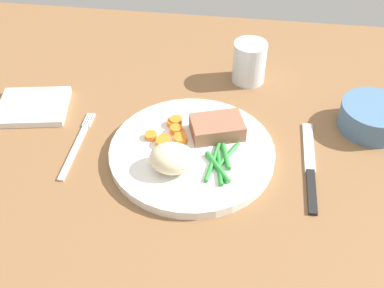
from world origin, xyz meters
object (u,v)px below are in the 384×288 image
Objects in this scene: dinner_plate at (192,152)px; meat_portion at (217,127)px; knife at (310,167)px; salad_bowl at (373,115)px; water_glass at (249,65)px; fork at (77,145)px; napkin at (33,107)px.

meat_portion is (3.63, 4.23, 2.15)cm from dinner_plate.
knife is at bearing -16.34° from meat_portion.
knife is (15.41, -4.52, -2.75)cm from meat_portion.
salad_bowl reaches higher than dinner_plate.
meat_portion is 0.42× the size of knife.
water_glass is (4.32, 18.85, 0.53)cm from meat_portion.
knife is (38.47, -0.03, -0.00)cm from fork.
napkin reaches higher than fork.
meat_portion is 16.29cm from knife.
dinner_plate is 3.16× the size of meat_portion.
salad_bowl reaches higher than napkin.
salad_bowl is at bearing 15.49° from meat_portion.
salad_bowl is (49.37, 11.78, 2.36)cm from fork.
napkin is at bearing -158.75° from water_glass.
fork is at bearing -177.43° from knife.
napkin is (-38.35, -14.91, -2.87)cm from water_glass.
meat_portion is 19.35cm from water_glass.
water_glass reaches higher than salad_bowl.
dinner_plate is 5.98cm from meat_portion.
fork is 0.81× the size of knife.
dinner_plate reaches higher than napkin.
dinner_plate is 1.62× the size of fork.
meat_portion is 27.30cm from salad_bowl.
meat_portion reaches higher than napkin.
dinner_plate is at bearing -15.04° from napkin.
dinner_plate is 31.48cm from napkin.
water_glass reaches higher than fork.
meat_portion is 0.51× the size of fork.
knife is 1.67× the size of napkin.
knife is 26.07cm from water_glass.
salad_bowl is at bearing 3.18° from napkin.
salad_bowl is (10.90, 11.81, 2.36)cm from knife.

